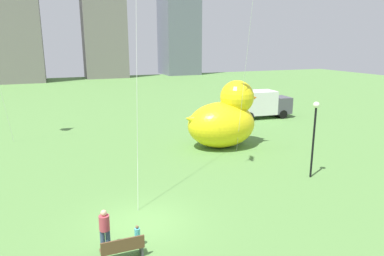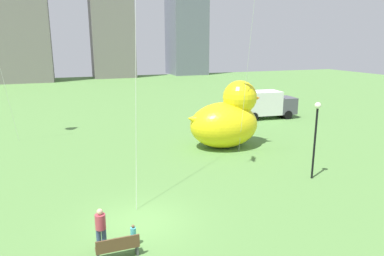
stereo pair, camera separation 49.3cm
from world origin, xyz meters
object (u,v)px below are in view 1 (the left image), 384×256
object	(u,v)px
park_bench	(123,248)
box_truck	(260,104)
person_child	(137,235)
person_adult	(105,228)
giant_inflatable_duck	(224,119)
lamppost	(315,126)

from	to	relation	value
park_bench	box_truck	xyz separation A→B (m)	(18.00, 19.70, 0.98)
box_truck	person_child	bearing A→B (deg)	-132.26
park_bench	person_adult	distance (m)	1.14
person_adult	box_truck	world-z (taller)	box_truck
park_bench	person_adult	bearing A→B (deg)	117.81
park_bench	giant_inflatable_duck	xyz separation A→B (m)	(9.90, 11.72, 1.66)
person_adult	box_truck	size ratio (longest dim) A/B	0.26
lamppost	box_truck	distance (m)	16.81
park_bench	box_truck	size ratio (longest dim) A/B	0.25
person_adult	lamppost	world-z (taller)	lamppost
park_bench	person_child	world-z (taller)	park_bench
giant_inflatable_duck	person_child	bearing A→B (deg)	-129.77
person_child	person_adult	bearing A→B (deg)	166.79
park_bench	person_child	xyz separation A→B (m)	(0.70, 0.66, 0.02)
park_bench	box_truck	distance (m)	26.70
person_child	giant_inflatable_duck	bearing A→B (deg)	50.23
person_adult	person_child	size ratio (longest dim) A/B	1.83
person_adult	box_truck	distance (m)	26.35
lamppost	box_truck	size ratio (longest dim) A/B	0.71
giant_inflatable_duck	lamppost	xyz separation A→B (m)	(1.98, -7.59, 0.95)
person_child	lamppost	world-z (taller)	lamppost
person_adult	lamppost	distance (m)	12.97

